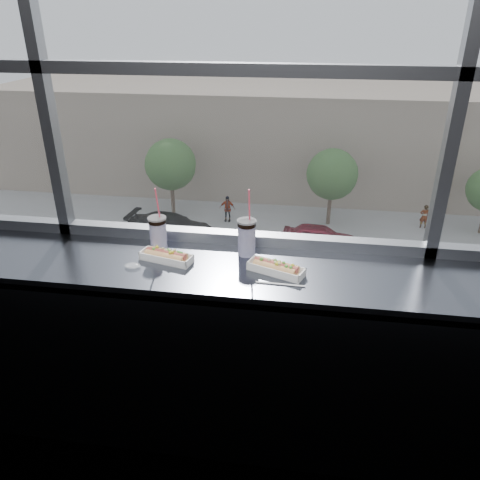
# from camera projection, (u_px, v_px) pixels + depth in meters

# --- Properties ---
(wall_back_lower) EXTENTS (6.00, 0.00, 6.00)m
(wall_back_lower) POSITION_uv_depth(u_px,v_px,m) (239.00, 324.00, 2.81)
(wall_back_lower) COLOR black
(wall_back_lower) RESTS_ON ground
(counter) EXTENTS (6.00, 0.55, 0.06)m
(counter) POSITION_uv_depth(u_px,v_px,m) (231.00, 272.00, 2.34)
(counter) COLOR #555A64
(counter) RESTS_ON ground
(counter_fascia) EXTENTS (6.00, 0.04, 1.04)m
(counter_fascia) POSITION_uv_depth(u_px,v_px,m) (223.00, 387.00, 2.34)
(counter_fascia) COLOR #555A64
(counter_fascia) RESTS_ON ground
(hotdog_tray_left) EXTENTS (0.29, 0.15, 0.07)m
(hotdog_tray_left) POSITION_uv_depth(u_px,v_px,m) (166.00, 256.00, 2.37)
(hotdog_tray_left) COLOR white
(hotdog_tray_left) RESTS_ON counter
(hotdog_tray_right) EXTENTS (0.29, 0.18, 0.07)m
(hotdog_tray_right) POSITION_uv_depth(u_px,v_px,m) (276.00, 268.00, 2.26)
(hotdog_tray_right) COLOR white
(hotdog_tray_right) RESTS_ON counter
(soda_cup_left) EXTENTS (0.10, 0.10, 0.36)m
(soda_cup_left) POSITION_uv_depth(u_px,v_px,m) (158.00, 232.00, 2.45)
(soda_cup_left) COLOR white
(soda_cup_left) RESTS_ON counter
(soda_cup_right) EXTENTS (0.10, 0.10, 0.37)m
(soda_cup_right) POSITION_uv_depth(u_px,v_px,m) (247.00, 236.00, 2.40)
(soda_cup_right) COLOR white
(soda_cup_right) RESTS_ON counter
(loose_straw) EXTENTS (0.23, 0.01, 0.01)m
(loose_straw) POSITION_uv_depth(u_px,v_px,m) (280.00, 284.00, 2.17)
(loose_straw) COLOR white
(loose_straw) RESTS_ON counter
(wrapper) EXTENTS (0.09, 0.06, 0.02)m
(wrapper) POSITION_uv_depth(u_px,v_px,m) (133.00, 265.00, 2.31)
(wrapper) COLOR silver
(wrapper) RESTS_ON counter
(plaza_ground) EXTENTS (120.00, 120.00, 0.00)m
(plaza_ground) POSITION_uv_depth(u_px,v_px,m) (305.00, 160.00, 46.54)
(plaza_ground) COLOR gray
(plaza_ground) RESTS_ON ground
(street_asphalt) EXTENTS (80.00, 10.00, 0.06)m
(street_asphalt) POSITION_uv_depth(u_px,v_px,m) (294.00, 280.00, 25.64)
(street_asphalt) COLOR black
(street_asphalt) RESTS_ON plaza_ground
(far_sidewalk) EXTENTS (80.00, 6.00, 0.04)m
(far_sidewalk) POSITION_uv_depth(u_px,v_px,m) (299.00, 222.00, 32.75)
(far_sidewalk) COLOR gray
(far_sidewalk) RESTS_ON plaza_ground
(far_building) EXTENTS (50.00, 14.00, 8.00)m
(far_building) POSITION_uv_depth(u_px,v_px,m) (306.00, 133.00, 39.90)
(far_building) COLOR gray
(far_building) RESTS_ON plaza_ground
(car_far_b) EXTENTS (3.10, 6.43, 2.08)m
(car_far_b) POSITION_uv_depth(u_px,v_px,m) (320.00, 234.00, 28.55)
(car_far_b) COLOR maroon
(car_far_b) RESTS_ON street_asphalt
(car_near_a) EXTENTS (3.32, 7.03, 2.28)m
(car_near_a) POSITION_uv_depth(u_px,v_px,m) (2.00, 278.00, 23.52)
(car_near_a) COLOR silver
(car_near_a) RESTS_ON street_asphalt
(car_far_a) EXTENTS (3.38, 6.82, 2.19)m
(car_far_a) POSITION_uv_depth(u_px,v_px,m) (171.00, 223.00, 29.78)
(car_far_a) COLOR black
(car_far_a) RESTS_ON street_asphalt
(car_near_c) EXTENTS (2.73, 5.75, 1.86)m
(car_near_c) POSITION_uv_depth(u_px,v_px,m) (285.00, 306.00, 21.70)
(car_near_c) COLOR #AB102F
(car_near_c) RESTS_ON street_asphalt
(pedestrian_d) EXTENTS (0.88, 0.66, 1.98)m
(pedestrian_d) POSITION_uv_depth(u_px,v_px,m) (425.00, 214.00, 31.46)
(pedestrian_d) COLOR #66605B
(pedestrian_d) RESTS_ON far_sidewalk
(pedestrian_a) EXTENTS (1.00, 0.75, 2.24)m
(pedestrian_a) POSITION_uv_depth(u_px,v_px,m) (227.00, 206.00, 32.43)
(pedestrian_a) COLOR #66605B
(pedestrian_a) RESTS_ON far_sidewalk
(tree_left) EXTENTS (3.57, 3.57, 5.58)m
(tree_left) POSITION_uv_depth(u_px,v_px,m) (171.00, 165.00, 32.32)
(tree_left) COLOR #47382B
(tree_left) RESTS_ON far_sidewalk
(tree_center) EXTENTS (3.41, 3.41, 5.33)m
(tree_center) POSITION_uv_depth(u_px,v_px,m) (332.00, 174.00, 30.92)
(tree_center) COLOR #47382B
(tree_center) RESTS_ON far_sidewalk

